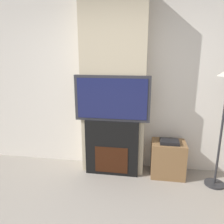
% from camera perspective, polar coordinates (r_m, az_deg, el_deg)
% --- Properties ---
extents(wall_back, '(6.00, 0.06, 2.70)m').
position_cam_1_polar(wall_back, '(3.48, 0.91, 7.01)').
color(wall_back, silver).
rests_on(wall_back, ground_plane).
extents(chimney_breast, '(0.96, 0.32, 2.70)m').
position_cam_1_polar(chimney_breast, '(3.30, 0.44, 6.58)').
color(chimney_breast, '#BCAD8E').
rests_on(chimney_breast, ground_plane).
extents(fireplace, '(0.81, 0.15, 0.87)m').
position_cam_1_polar(fireplace, '(3.40, -0.00, -9.35)').
color(fireplace, black).
rests_on(fireplace, ground_plane).
extents(television, '(1.11, 0.07, 0.67)m').
position_cam_1_polar(television, '(3.16, -0.01, 3.52)').
color(television, '#2D2D33').
rests_on(television, fireplace).
extents(media_stand, '(0.50, 0.38, 0.59)m').
position_cam_1_polar(media_stand, '(3.52, 14.38, -11.64)').
color(media_stand, brown).
rests_on(media_stand, ground_plane).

